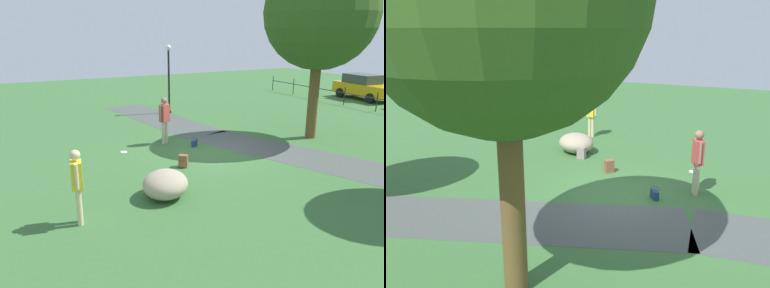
# 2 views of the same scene
# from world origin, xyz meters

# --- Properties ---
(ground_plane) EXTENTS (48.00, 48.00, 0.00)m
(ground_plane) POSITION_xyz_m (0.00, 0.00, 0.00)
(ground_plane) COLOR #396734
(footpath_segment_near) EXTENTS (8.23, 3.29, 0.01)m
(footpath_segment_near) POSITION_xyz_m (-6.04, 0.41, 0.00)
(footpath_segment_near) COLOR #484E4B
(footpath_segment_near) RESTS_ON ground
(footpath_segment_mid) EXTENTS (8.26, 4.90, 0.01)m
(footpath_segment_mid) POSITION_xyz_m (1.66, 2.40, 0.00)
(footpath_segment_mid) COLOR #484E4B
(footpath_segment_mid) RESTS_ON ground
(large_shade_tree) EXTENTS (4.32, 4.32, 7.04)m
(large_shade_tree) POSITION_xyz_m (0.16, 4.57, 4.86)
(large_shade_tree) COLOR brown
(large_shade_tree) RESTS_ON ground
(lamp_post) EXTENTS (0.28, 0.28, 3.52)m
(lamp_post) POSITION_xyz_m (-7.00, 1.44, 2.17)
(lamp_post) COLOR black
(lamp_post) RESTS_ON ground
(lawn_boulder) EXTENTS (1.83, 1.76, 0.71)m
(lawn_boulder) POSITION_xyz_m (2.93, -3.12, 0.36)
(lawn_boulder) COLOR tan
(lawn_boulder) RESTS_ON ground
(woman_with_handbag) EXTENTS (0.37, 0.48, 1.80)m
(woman_with_handbag) POSITION_xyz_m (-1.75, -1.10, 1.05)
(woman_with_handbag) COLOR #C7B692
(woman_with_handbag) RESTS_ON ground
(man_near_boulder) EXTENTS (0.51, 0.31, 1.76)m
(man_near_boulder) POSITION_xyz_m (3.41, -5.45, 1.03)
(man_near_boulder) COLOR beige
(man_near_boulder) RESTS_ON ground
(handbag_on_grass) EXTENTS (0.38, 0.38, 0.31)m
(handbag_on_grass) POSITION_xyz_m (-0.86, -0.27, 0.14)
(handbag_on_grass) COLOR navy
(handbag_on_grass) RESTS_ON ground
(backpack_by_boulder) EXTENTS (0.29, 0.27, 0.40)m
(backpack_by_boulder) POSITION_xyz_m (2.43, -2.55, 0.19)
(backpack_by_boulder) COLOR gray
(backpack_by_boulder) RESTS_ON ground
(spare_backpack_on_lawn) EXTENTS (0.35, 0.35, 0.40)m
(spare_backpack_on_lawn) POSITION_xyz_m (1.03, -1.67, 0.19)
(spare_backpack_on_lawn) COLOR brown
(spare_backpack_on_lawn) RESTS_ON ground
(frisbee_on_grass) EXTENTS (0.25, 0.25, 0.02)m
(frisbee_on_grass) POSITION_xyz_m (-1.36, -2.89, 0.01)
(frisbee_on_grass) COLOR white
(frisbee_on_grass) RESTS_ON ground
(parked_sedan_grey) EXTENTS (3.98, 1.88, 1.56)m
(parked_sedan_grey) POSITION_xyz_m (-5.26, 14.10, 0.80)
(parked_sedan_grey) COLOR gold
(parked_sedan_grey) RESTS_ON ground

